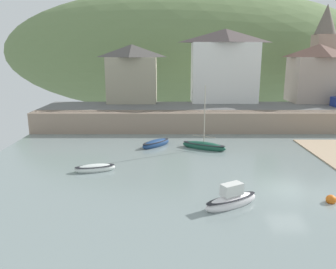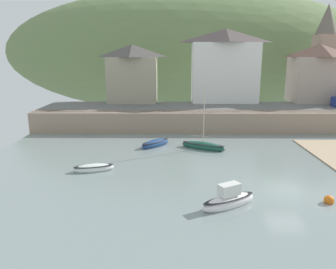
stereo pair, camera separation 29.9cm
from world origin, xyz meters
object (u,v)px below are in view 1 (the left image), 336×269
at_px(sailboat_far_left, 203,146).
at_px(mooring_buoy, 330,199).
at_px(waterfront_building_left, 131,73).
at_px(waterfront_building_centre, 223,65).
at_px(sailboat_tall_mast, 155,144).
at_px(waterfront_building_right, 316,73).
at_px(rowboat_small_beached, 94,168).
at_px(church_with_spire, 322,51).
at_px(fishing_boat_green, 230,200).

bearing_deg(sailboat_far_left, mooring_buoy, -33.67).
xyz_separation_m(waterfront_building_left, waterfront_building_centre, (12.56, 0.00, 1.01)).
relative_size(waterfront_building_left, sailboat_tall_mast, 2.33).
relative_size(waterfront_building_right, rowboat_small_beached, 2.37).
relative_size(waterfront_building_left, sailboat_far_left, 1.23).
relative_size(church_with_spire, rowboat_small_beached, 4.08).
bearing_deg(waterfront_building_centre, waterfront_building_right, 0.00).
xyz_separation_m(waterfront_building_right, sailboat_tall_mast, (-21.56, -14.38, -6.09)).
xyz_separation_m(waterfront_building_right, rowboat_small_beached, (-26.08, -21.58, -6.13)).
relative_size(church_with_spire, sailboat_tall_mast, 4.04).
xyz_separation_m(sailboat_far_left, sailboat_tall_mast, (-4.64, 0.95, -0.04)).
bearing_deg(sailboat_far_left, sailboat_tall_mast, -164.21).
height_order(rowboat_small_beached, sailboat_far_left, sailboat_far_left).
distance_m(waterfront_building_left, rowboat_small_beached, 22.45).
bearing_deg(waterfront_building_centre, waterfront_building_left, 180.00).
height_order(waterfront_building_right, mooring_buoy, waterfront_building_right).
distance_m(waterfront_building_left, sailboat_tall_mast, 16.04).
distance_m(fishing_boat_green, mooring_buoy, 6.28).
distance_m(waterfront_building_centre, church_with_spire, 15.68).
height_order(sailboat_tall_mast, mooring_buoy, sailboat_tall_mast).
bearing_deg(waterfront_building_right, rowboat_small_beached, -140.38).
distance_m(waterfront_building_left, fishing_boat_green, 29.69).
bearing_deg(sailboat_far_left, rowboat_small_beached, -118.31).
xyz_separation_m(waterfront_building_centre, rowboat_small_beached, (-13.38, -21.58, -7.11)).
relative_size(waterfront_building_left, rowboat_small_beached, 2.35).
bearing_deg(sailboat_far_left, fishing_boat_green, -61.07).
xyz_separation_m(waterfront_building_left, church_with_spire, (27.58, 4.00, 2.97)).
bearing_deg(sailboat_tall_mast, church_with_spire, -9.67).
bearing_deg(church_with_spire, fishing_boat_green, -120.76).
distance_m(waterfront_building_left, sailboat_far_left, 18.46).
bearing_deg(waterfront_building_right, waterfront_building_centre, -180.00).
relative_size(waterfront_building_left, church_with_spire, 0.58).
bearing_deg(waterfront_building_right, sailboat_far_left, -137.83).
distance_m(rowboat_small_beached, fishing_boat_green, 11.34).
xyz_separation_m(waterfront_building_centre, sailboat_tall_mast, (-8.86, -14.38, -7.08)).
bearing_deg(rowboat_small_beached, waterfront_building_left, 72.77).
bearing_deg(rowboat_small_beached, mooring_buoy, -34.77).
bearing_deg(rowboat_small_beached, waterfront_building_centre, 43.17).
distance_m(waterfront_building_centre, waterfront_building_right, 12.74).
height_order(waterfront_building_right, sailboat_far_left, waterfront_building_right).
distance_m(waterfront_building_right, sailboat_far_left, 23.62).
bearing_deg(waterfront_building_right, church_with_spire, 59.78).
relative_size(rowboat_small_beached, mooring_buoy, 5.35).
bearing_deg(waterfront_building_centre, mooring_buoy, -85.01).
xyz_separation_m(rowboat_small_beached, sailboat_far_left, (9.15, 6.26, 0.07)).
height_order(church_with_spire, sailboat_tall_mast, church_with_spire).
relative_size(rowboat_small_beached, sailboat_far_left, 0.52).
bearing_deg(waterfront_building_left, sailboat_far_left, -61.47).
distance_m(sailboat_tall_mast, mooring_buoy, 17.07).
distance_m(sailboat_far_left, sailboat_tall_mast, 4.74).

